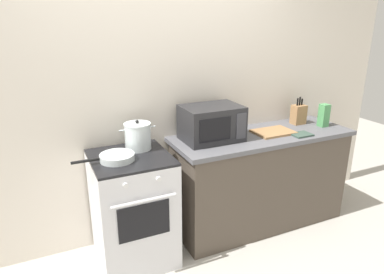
{
  "coord_description": "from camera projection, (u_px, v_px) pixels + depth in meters",
  "views": [
    {
      "loc": [
        -0.96,
        -1.86,
        1.93
      ],
      "look_at": [
        0.17,
        0.6,
        1.0
      ],
      "focal_mm": 32.77,
      "sensor_mm": 36.0,
      "label": 1
    }
  ],
  "objects": [
    {
      "name": "back_wall",
      "position": [
        187.0,
        97.0,
        3.15
      ],
      "size": [
        4.4,
        0.1,
        2.5
      ],
      "primitive_type": "cube",
      "color": "silver",
      "rests_on": "ground_plane"
    },
    {
      "name": "pasta_box",
      "position": [
        324.0,
        115.0,
        3.38
      ],
      "size": [
        0.08,
        0.08,
        0.22
      ],
      "primitive_type": "cube",
      "color": "#4C9356",
      "rests_on": "countertop_right"
    },
    {
      "name": "lower_cabinet_right",
      "position": [
        260.0,
        181.0,
        3.35
      ],
      "size": [
        1.64,
        0.56,
        0.88
      ],
      "primitive_type": "cube",
      "color": "#4C4238",
      "rests_on": "ground_plane"
    },
    {
      "name": "countertop_right",
      "position": [
        263.0,
        136.0,
        3.2
      ],
      "size": [
        1.7,
        0.6,
        0.04
      ],
      "primitive_type": "cube",
      "color": "#59595E",
      "rests_on": "lower_cabinet_right"
    },
    {
      "name": "microwave",
      "position": [
        211.0,
        123.0,
        3.0
      ],
      "size": [
        0.5,
        0.37,
        0.3
      ],
      "color": "#232326",
      "rests_on": "countertop_right"
    },
    {
      "name": "cutting_board",
      "position": [
        273.0,
        132.0,
        3.22
      ],
      "size": [
        0.36,
        0.26,
        0.02
      ],
      "primitive_type": "cube",
      "color": "#997047",
      "rests_on": "countertop_right"
    },
    {
      "name": "oven_mitt",
      "position": [
        301.0,
        134.0,
        3.15
      ],
      "size": [
        0.18,
        0.14,
        0.02
      ],
      "primitive_type": "cube",
      "color": "#384C42",
      "rests_on": "countertop_right"
    },
    {
      "name": "knife_block",
      "position": [
        299.0,
        114.0,
        3.47
      ],
      "size": [
        0.13,
        0.1,
        0.27
      ],
      "color": "#997047",
      "rests_on": "countertop_right"
    },
    {
      "name": "stock_pot",
      "position": [
        138.0,
        136.0,
        2.8
      ],
      "size": [
        0.3,
        0.22,
        0.24
      ],
      "color": "silver",
      "rests_on": "stove"
    },
    {
      "name": "stove",
      "position": [
        133.0,
        209.0,
        2.83
      ],
      "size": [
        0.6,
        0.64,
        0.92
      ],
      "color": "silver",
      "rests_on": "ground_plane"
    },
    {
      "name": "frying_pan",
      "position": [
        116.0,
        157.0,
        2.6
      ],
      "size": [
        0.46,
        0.26,
        0.05
      ],
      "color": "silver",
      "rests_on": "stove"
    }
  ]
}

